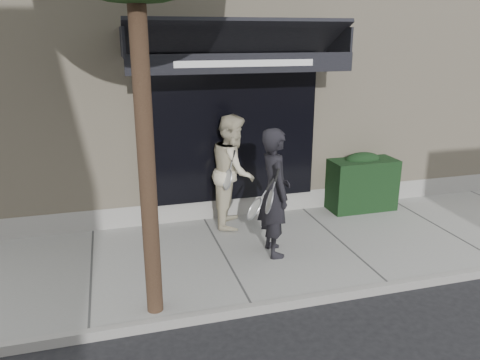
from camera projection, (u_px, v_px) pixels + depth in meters
name	position (u px, v px, depth m)	size (l,w,h in m)	color
ground	(338.00, 246.00, 7.94)	(80.00, 80.00, 0.00)	black
sidewalk	(338.00, 242.00, 7.93)	(20.00, 3.00, 0.12)	gray
curb	(389.00, 287.00, 6.50)	(20.00, 0.10, 0.14)	gray
building_facade	(252.00, 64.00, 11.68)	(14.30, 8.04, 5.64)	#BCAB8F
hedge	(361.00, 182.00, 9.18)	(1.30, 0.70, 1.14)	black
pedestrian_front	(275.00, 193.00, 7.13)	(0.79, 0.89, 2.00)	black
pedestrian_back	(233.00, 171.00, 8.27)	(1.03, 1.17, 2.01)	beige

